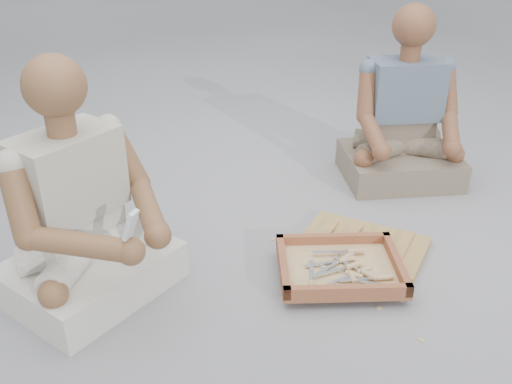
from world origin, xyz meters
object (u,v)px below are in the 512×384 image
(carved_panel, at_px, (362,245))
(craftsman, at_px, (83,219))
(tool_tray, at_px, (340,267))
(companion, at_px, (403,124))

(carved_panel, distance_m, craftsman, 1.22)
(tool_tray, distance_m, craftsman, 1.04)
(tool_tray, xyz_separation_m, craftsman, (-0.95, -0.33, 0.27))
(carved_panel, bearing_deg, companion, 82.26)
(carved_panel, height_order, tool_tray, tool_tray)
(craftsman, height_order, companion, craftsman)
(carved_panel, height_order, craftsman, craftsman)
(craftsman, distance_m, companion, 1.78)
(carved_panel, bearing_deg, tool_tray, -104.88)
(tool_tray, bearing_deg, craftsman, -160.85)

